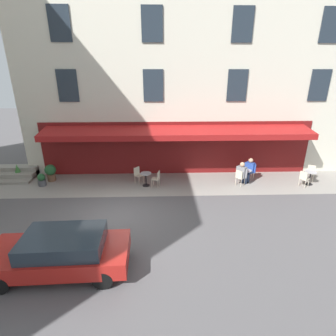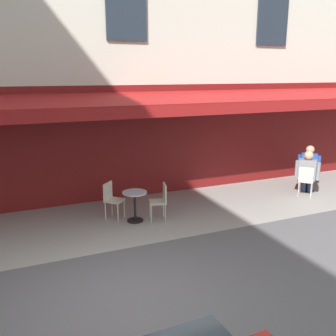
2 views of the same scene
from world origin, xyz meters
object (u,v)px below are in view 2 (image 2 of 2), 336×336
(cafe_chair_cream_by_window, at_px, (308,169))
(seated_companion_in_grey, at_px, (307,171))
(cafe_chair_cream_under_awning, at_px, (306,179))
(cafe_table_near_entrance, at_px, (308,175))
(seated_patron_in_blue, at_px, (309,165))
(cafe_table_mid_terrace, at_px, (135,202))
(cafe_chair_cream_facing_street, at_px, (111,197))
(cafe_chair_cream_corner_right, at_px, (161,199))

(cafe_chair_cream_by_window, height_order, seated_companion_in_grey, seated_companion_in_grey)
(cafe_chair_cream_under_awning, height_order, cafe_chair_cream_by_window, same)
(cafe_table_near_entrance, height_order, cafe_chair_cream_by_window, cafe_chair_cream_by_window)
(cafe_table_near_entrance, relative_size, seated_patron_in_blue, 0.57)
(cafe_table_mid_terrace, bearing_deg, cafe_chair_cream_under_awning, 178.23)
(seated_patron_in_blue, bearing_deg, cafe_chair_cream_under_awning, 43.80)
(cafe_table_near_entrance, bearing_deg, cafe_chair_cream_by_window, -132.11)
(cafe_chair_cream_facing_street, distance_m, seated_patron_in_blue, 6.37)
(cafe_table_near_entrance, bearing_deg, cafe_chair_cream_corner_right, 4.72)
(cafe_chair_cream_by_window, distance_m, cafe_chair_cream_corner_right, 5.51)
(cafe_table_near_entrance, xyz_separation_m, seated_patron_in_blue, (-0.28, -0.31, 0.22))
(cafe_chair_cream_by_window, distance_m, cafe_table_mid_terrace, 6.09)
(cafe_table_near_entrance, distance_m, cafe_chair_cream_corner_right, 5.03)
(cafe_table_mid_terrace, relative_size, seated_patron_in_blue, 0.57)
(cafe_chair_cream_by_window, relative_size, cafe_table_mid_terrace, 1.21)
(cafe_chair_cream_corner_right, xyz_separation_m, seated_companion_in_grey, (-4.70, -0.14, 0.17))
(cafe_chair_cream_corner_right, height_order, seated_companion_in_grey, seated_companion_in_grey)
(cafe_chair_cream_under_awning, height_order, cafe_table_mid_terrace, cafe_chair_cream_under_awning)
(cafe_chair_cream_under_awning, relative_size, seated_patron_in_blue, 0.69)
(cafe_chair_cream_under_awning, distance_m, cafe_table_mid_terrace, 5.15)
(cafe_table_near_entrance, relative_size, cafe_chair_cream_facing_street, 0.82)
(cafe_chair_cream_under_awning, relative_size, cafe_chair_cream_facing_street, 1.00)
(cafe_table_mid_terrace, height_order, cafe_chair_cream_corner_right, cafe_chair_cream_corner_right)
(cafe_table_near_entrance, height_order, cafe_table_mid_terrace, same)
(cafe_table_mid_terrace, bearing_deg, cafe_chair_cream_by_window, -173.16)
(cafe_chair_cream_by_window, xyz_separation_m, cafe_chair_cream_corner_right, (5.44, 0.88, 0.00))
(cafe_chair_cream_facing_street, bearing_deg, seated_companion_in_grey, 175.61)
(seated_patron_in_blue, bearing_deg, cafe_table_mid_terrace, 5.47)
(cafe_chair_cream_corner_right, distance_m, cafe_chair_cream_facing_street, 1.23)
(cafe_chair_cream_under_awning, relative_size, seated_companion_in_grey, 0.68)
(cafe_chair_cream_corner_right, xyz_separation_m, cafe_chair_cream_facing_street, (1.08, -0.59, 0.00))
(cafe_table_mid_terrace, xyz_separation_m, cafe_chair_cream_corner_right, (-0.61, 0.16, 0.06))
(cafe_table_mid_terrace, bearing_deg, cafe_chair_cream_corner_right, 165.56)
(cafe_chair_cream_under_awning, xyz_separation_m, cafe_chair_cream_corner_right, (4.54, -0.00, 0.00))
(cafe_table_mid_terrace, relative_size, seated_companion_in_grey, 0.56)
(cafe_table_near_entrance, height_order, seated_companion_in_grey, seated_companion_in_grey)
(cafe_table_mid_terrace, bearing_deg, cafe_table_near_entrance, -177.39)
(seated_companion_in_grey, bearing_deg, cafe_table_near_entrance, -138.89)
(cafe_chair_cream_by_window, bearing_deg, cafe_table_near_entrance, 47.89)
(cafe_chair_cream_corner_right, bearing_deg, seated_patron_in_blue, -172.22)
(cafe_chair_cream_under_awning, xyz_separation_m, seated_companion_in_grey, (-0.16, -0.14, 0.17))
(cafe_chair_cream_under_awning, xyz_separation_m, cafe_chair_cream_facing_street, (5.62, -0.59, 0.00))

